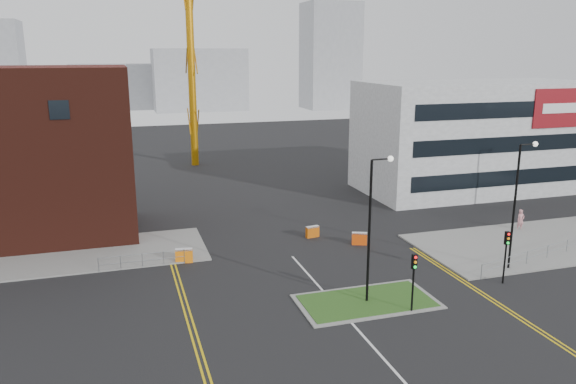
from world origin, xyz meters
The scene contains 24 objects.
ground centered at (0.00, 0.00, 0.00)m, with size 200.00×200.00×0.00m, color black.
pavement_left centered at (-20.00, 22.00, 0.06)m, with size 28.00×8.00×0.12m, color slate.
pavement_right centered at (22.00, 14.00, 0.06)m, with size 24.00×10.00×0.12m, color slate.
island_kerb centered at (2.00, 8.00, 0.04)m, with size 8.60×4.60×0.08m, color slate.
grass_island centered at (2.00, 8.00, 0.06)m, with size 8.00×4.00×0.12m, color #224C19.
office_block centered at (26.01, 31.97, 6.00)m, with size 25.00×12.20×12.00m.
streetlamp_island centered at (2.22, 8.00, 5.41)m, with size 1.46×0.36×9.18m.
streetlamp_right_near centered at (14.22, 10.00, 5.41)m, with size 1.46×0.36×9.18m.
traffic_light_island centered at (4.00, 5.98, 2.57)m, with size 0.28×0.33×3.65m.
traffic_light_right centered at (12.00, 7.98, 2.57)m, with size 0.28×0.33×3.65m.
railing_left centered at (-11.00, 18.00, 0.74)m, with size 6.05×0.05×1.10m.
railing_right centered at (20.50, 11.50, 0.78)m, with size 19.05×5.05×1.10m.
centre_line centered at (0.00, 2.00, 0.01)m, with size 0.15×30.00×0.01m, color silver.
yellow_left_a centered at (-9.00, 10.00, 0.01)m, with size 0.12×24.00×0.01m, color gold.
yellow_left_b centered at (-8.70, 10.00, 0.01)m, with size 0.12×24.00×0.01m, color gold.
yellow_right_a centered at (9.50, 6.00, 0.01)m, with size 0.12×20.00×0.01m, color gold.
yellow_right_b centered at (9.80, 6.00, 0.01)m, with size 0.12×20.00×0.01m, color gold.
skyline_b centered at (10.00, 130.00, 8.00)m, with size 24.00×12.00×16.00m, color gray.
skyline_c centered at (45.00, 125.00, 14.00)m, with size 14.00×12.00×28.00m, color gray.
skyline_d centered at (-8.00, 140.00, 6.00)m, with size 30.00×12.00×12.00m, color gray.
pedestrian centered at (20.88, 17.29, 0.95)m, with size 0.69×0.45×1.90m, color #D2888E.
barrier_left centered at (-8.00, 18.21, 0.57)m, with size 1.31×0.62×1.06m.
barrier_mid centered at (3.00, 20.90, 0.52)m, with size 1.18×0.58×0.95m.
barrier_right centered at (6.00, 18.04, 0.55)m, with size 1.26×0.82×1.01m.
Camera 1 is at (-12.16, -21.28, 15.10)m, focal length 35.00 mm.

